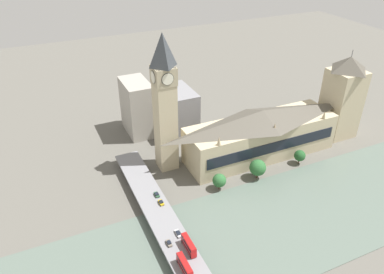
{
  "coord_description": "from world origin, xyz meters",
  "views": [
    {
      "loc": [
        -137.27,
        106.04,
        123.93
      ],
      "look_at": [
        20.25,
        33.83,
        19.79
      ],
      "focal_mm": 35.0,
      "sensor_mm": 36.0,
      "label": 1
    }
  ],
  "objects": [
    {
      "name": "car_southbound_mid",
      "position": [
        -32.91,
        68.74,
        6.14
      ],
      "size": [
        3.86,
        1.74,
        1.46
      ],
      "color": "slate",
      "rests_on": "road_bridge"
    },
    {
      "name": "tree_embankment_mid",
      "position": [
        -3.85,
        6.17,
        6.88
      ],
      "size": [
        8.97,
        8.97,
        11.38
      ],
      "color": "brown",
      "rests_on": "ground_plane"
    },
    {
      "name": "car_southbound_tail",
      "position": [
        -7.78,
        62.79,
        6.17
      ],
      "size": [
        3.96,
        1.89,
        1.51
      ],
      "color": "gold",
      "rests_on": "road_bridge"
    },
    {
      "name": "victoria_tower",
      "position": [
        15.62,
        -66.46,
        25.98
      ],
      "size": [
        18.96,
        18.96,
        55.95
      ],
      "color": "#C1B28E",
      "rests_on": "ground_plane"
    },
    {
      "name": "city_block_west",
      "position": [
        59.64,
        24.54,
        14.96
      ],
      "size": [
        28.94,
        15.92,
        29.93
      ],
      "color": "gray",
      "rests_on": "ground_plane"
    },
    {
      "name": "road_bridge",
      "position": [
        -37.07,
        65.81,
        4.42
      ],
      "size": [
        156.29,
        13.04,
        5.42
      ],
      "color": "slate",
      "rests_on": "ground_plane"
    },
    {
      "name": "tree_embankment_far",
      "position": [
        -2.21,
        -23.34,
        5.36
      ],
      "size": [
        6.45,
        6.45,
        8.61
      ],
      "color": "brown",
      "rests_on": "ground_plane"
    },
    {
      "name": "river_water",
      "position": [
        -37.07,
        0.0,
        0.15
      ],
      "size": [
        62.15,
        360.0,
        0.3
      ],
      "primitive_type": "cube",
      "color": "slate",
      "rests_on": "ground_plane"
    },
    {
      "name": "car_northbound_mid",
      "position": [
        -29.43,
        63.12,
        6.08
      ],
      "size": [
        4.76,
        1.94,
        1.3
      ],
      "color": "silver",
      "rests_on": "road_bridge"
    },
    {
      "name": "double_decker_bus_mid",
      "position": [
        -47.93,
        68.17,
        8.15
      ],
      "size": [
        11.15,
        2.48,
        4.98
      ],
      "color": "red",
      "rests_on": "road_bridge"
    },
    {
      "name": "clock_tower",
      "position": [
        27.21,
        46.14,
        40.6
      ],
      "size": [
        11.49,
        11.49,
        76.26
      ],
      "color": "#C1B28E",
      "rests_on": "ground_plane"
    },
    {
      "name": "car_northbound_tail",
      "position": [
        -1.37,
        62.65,
        6.14
      ],
      "size": [
        4.03,
        1.9,
        1.44
      ],
      "color": "#2D5638",
      "rests_on": "road_bridge"
    },
    {
      "name": "ground_plane",
      "position": [
        0.0,
        0.0,
        0.0
      ],
      "size": [
        600.0,
        600.0,
        0.0
      ],
      "primitive_type": "plane",
      "color": "#605E56"
    },
    {
      "name": "city_block_center",
      "position": [
        71.67,
        48.71,
        17.46
      ],
      "size": [
        27.0,
        15.48,
        34.93
      ],
      "color": "#A39E93",
      "rests_on": "ground_plane"
    },
    {
      "name": "double_decker_bus_lead",
      "position": [
        -38.96,
        62.42,
        8.15
      ],
      "size": [
        10.54,
        2.48,
        4.96
      ],
      "color": "red",
      "rests_on": "road_bridge"
    },
    {
      "name": "parliament_hall",
      "position": [
        15.56,
        -8.0,
        14.52
      ],
      "size": [
        25.59,
        89.96,
        29.24
      ],
      "color": "#C1B28E",
      "rests_on": "ground_plane"
    },
    {
      "name": "tree_embankment_near",
      "position": [
        -3.63,
        29.27,
        5.51
      ],
      "size": [
        7.18,
        7.18,
        9.12
      ],
      "color": "brown",
      "rests_on": "ground_plane"
    }
  ]
}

